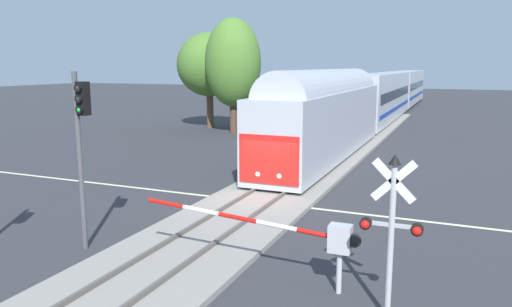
% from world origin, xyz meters
% --- Properties ---
extents(ground_plane, '(220.00, 220.00, 0.00)m').
position_xyz_m(ground_plane, '(0.00, 0.00, 0.00)').
color(ground_plane, '#333338').
extents(road_centre_stripe, '(44.00, 0.20, 0.01)m').
position_xyz_m(road_centre_stripe, '(0.00, 0.00, 0.00)').
color(road_centre_stripe, beige).
rests_on(road_centre_stripe, ground).
extents(railway_track, '(4.40, 80.00, 0.32)m').
position_xyz_m(railway_track, '(0.00, 0.00, 0.10)').
color(railway_track, gray).
rests_on(railway_track, ground).
extents(commuter_train, '(3.04, 67.35, 5.16)m').
position_xyz_m(commuter_train, '(0.00, 32.33, 2.73)').
color(commuter_train, '#B2B7C1').
rests_on(commuter_train, railway_track).
extents(crossing_gate_near, '(6.23, 0.40, 1.90)m').
position_xyz_m(crossing_gate_near, '(4.21, -6.91, 1.44)').
color(crossing_gate_near, '#B7B7BC').
rests_on(crossing_gate_near, ground).
extents(crossing_signal_mast, '(1.36, 0.44, 3.81)m').
position_xyz_m(crossing_signal_mast, '(6.26, -7.74, 2.33)').
color(crossing_signal_mast, '#B2B2B7').
rests_on(crossing_signal_mast, ground).
extents(traffic_signal_median, '(0.53, 0.38, 5.53)m').
position_xyz_m(traffic_signal_median, '(-3.01, -7.03, 3.70)').
color(traffic_signal_median, '#4C4C51').
rests_on(traffic_signal_median, ground).
extents(oak_behind_train, '(4.70, 4.70, 9.61)m').
position_xyz_m(oak_behind_train, '(-10.29, 18.89, 5.90)').
color(oak_behind_train, '#4C3828').
rests_on(oak_behind_train, ground).
extents(pine_left_background, '(5.91, 5.91, 8.67)m').
position_xyz_m(pine_left_background, '(-13.86, 21.36, 5.75)').
color(pine_left_background, brown).
rests_on(pine_left_background, ground).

